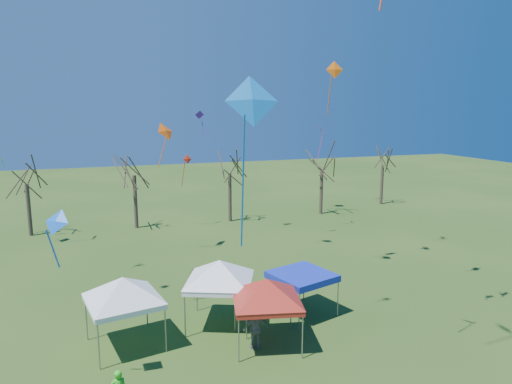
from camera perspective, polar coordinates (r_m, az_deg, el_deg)
ground at (r=19.32m, az=-0.78°, el=-21.63°), size 140.00×140.00×0.00m
tree_1 at (r=40.85m, az=-26.93°, el=2.98°), size 3.42×3.42×7.54m
tree_2 at (r=40.23m, az=-15.10°, el=4.37°), size 3.71×3.71×8.18m
tree_3 at (r=41.36m, az=-3.34°, el=4.57°), size 3.59×3.59×7.91m
tree_4 at (r=44.75m, az=8.29°, el=4.89°), size 3.58×3.58×7.89m
tree_5 at (r=50.85m, az=15.64°, el=4.89°), size 3.39×3.39×7.46m
tent_white_west at (r=20.64m, az=-16.34°, el=-10.75°), size 4.07×4.07×3.65m
tent_white_mid at (r=21.82m, az=-4.60°, el=-9.03°), size 3.91×3.91×3.73m
tent_red at (r=20.01m, az=1.37°, el=-11.35°), size 3.89×3.89×3.52m
tent_blue at (r=23.31m, az=5.78°, el=-10.46°), size 3.40×3.40×2.15m
person_grey at (r=20.45m, az=-0.06°, el=-16.72°), size 1.11×0.52×1.85m
kite_1 at (r=16.87m, az=-23.73°, el=-3.52°), size 1.15×1.09×2.14m
kite_22 at (r=39.56m, az=-8.62°, el=3.93°), size 0.95×0.87×2.83m
kite_5 at (r=12.06m, az=-0.52°, el=11.16°), size 1.49×0.79×4.68m
kite_11 at (r=32.10m, az=-11.23°, el=7.44°), size 1.69×1.64×3.13m
kite_19 at (r=39.24m, az=-7.07°, el=9.49°), size 0.84×0.57×2.12m
kite_17 at (r=28.20m, az=9.80°, el=14.72°), size 1.08×0.63×3.26m
kite_12 at (r=38.71m, az=8.08°, el=7.77°), size 0.80×1.07×3.03m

